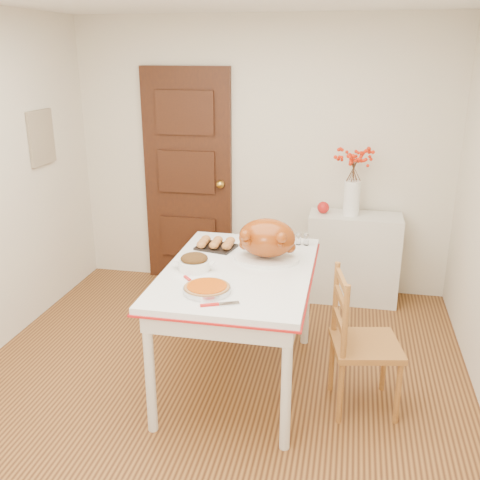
% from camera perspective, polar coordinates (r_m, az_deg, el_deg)
% --- Properties ---
extents(floor, '(3.50, 4.00, 0.00)m').
position_cam_1_polar(floor, '(3.80, -3.29, -16.14)').
color(floor, '#452412').
rests_on(floor, ground).
extents(wall_back, '(3.50, 0.00, 2.50)m').
position_cam_1_polar(wall_back, '(5.15, 2.16, 8.54)').
color(wall_back, beige).
rests_on(wall_back, ground).
extents(door_back, '(0.85, 0.06, 2.06)m').
position_cam_1_polar(door_back, '(5.32, -5.42, 6.40)').
color(door_back, black).
rests_on(door_back, ground).
extents(photo_board, '(0.03, 0.35, 0.45)m').
position_cam_1_polar(photo_board, '(4.96, -19.90, 9.97)').
color(photo_board, tan).
rests_on(photo_board, ground).
extents(sideboard, '(0.81, 0.36, 0.81)m').
position_cam_1_polar(sideboard, '(5.10, 11.64, -1.83)').
color(sideboard, silver).
rests_on(sideboard, floor).
extents(kitchen_table, '(0.96, 1.41, 0.84)m').
position_cam_1_polar(kitchen_table, '(3.76, -0.15, -8.94)').
color(kitchen_table, white).
rests_on(kitchen_table, floor).
extents(chair_oak, '(0.48, 0.48, 0.93)m').
position_cam_1_polar(chair_oak, '(3.58, 12.95, -10.26)').
color(chair_oak, '#A46326').
rests_on(chair_oak, floor).
extents(berry_vase, '(0.33, 0.33, 0.64)m').
position_cam_1_polar(berry_vase, '(4.89, 11.64, 6.15)').
color(berry_vase, white).
rests_on(berry_vase, sideboard).
extents(apple, '(0.11, 0.11, 0.11)m').
position_cam_1_polar(apple, '(4.96, 8.62, 3.35)').
color(apple, '#B41614').
rests_on(apple, sideboard).
extents(turkey_platter, '(0.47, 0.38, 0.28)m').
position_cam_1_polar(turkey_platter, '(3.69, 2.81, -0.01)').
color(turkey_platter, '#802702').
rests_on(turkey_platter, kitchen_table).
extents(pumpkin_pie, '(0.35, 0.35, 0.06)m').
position_cam_1_polar(pumpkin_pie, '(3.24, -3.45, -4.97)').
color(pumpkin_pie, '#B44306').
rests_on(pumpkin_pie, kitchen_table).
extents(stuffing_dish, '(0.32, 0.29, 0.10)m').
position_cam_1_polar(stuffing_dish, '(3.56, -4.76, -2.31)').
color(stuffing_dish, '#533412').
rests_on(stuffing_dish, kitchen_table).
extents(rolls_tray, '(0.30, 0.26, 0.07)m').
position_cam_1_polar(rolls_tray, '(3.94, -2.50, -0.37)').
color(rolls_tray, '#9A6035').
rests_on(rolls_tray, kitchen_table).
extents(pie_server, '(0.23, 0.15, 0.01)m').
position_cam_1_polar(pie_server, '(3.09, -2.11, -6.64)').
color(pie_server, silver).
rests_on(pie_server, kitchen_table).
extents(carving_knife, '(0.19, 0.20, 0.01)m').
position_cam_1_polar(carving_knife, '(3.38, -4.97, -4.39)').
color(carving_knife, silver).
rests_on(carving_knife, kitchen_table).
extents(drinking_glass, '(0.08, 0.08, 0.12)m').
position_cam_1_polar(drinking_glass, '(4.04, 2.17, 0.51)').
color(drinking_glass, white).
rests_on(drinking_glass, kitchen_table).
extents(shaker_pair, '(0.10, 0.06, 0.09)m').
position_cam_1_polar(shaker_pair, '(4.03, 6.49, 0.12)').
color(shaker_pair, white).
rests_on(shaker_pair, kitchen_table).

